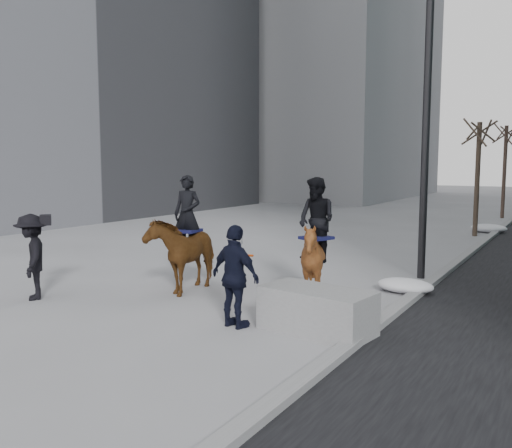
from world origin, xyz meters
The scene contains 12 objects.
ground centered at (0.00, 0.00, 0.00)m, with size 120.00×120.00×0.00m, color gray.
curb centered at (3.00, 10.00, 0.06)m, with size 0.25×90.00×0.12m, color gray.
building_left centered at (-19.00, 10.00, 10.00)m, with size 12.00×26.00×20.00m, color #595960.
planter centered at (2.23, -0.54, 0.37)m, with size 1.83×0.92×0.73m, color gray.
tree_near centered at (2.40, 13.33, 2.38)m, with size 1.20×1.20×4.76m, color #362620, non-canonical shape.
tree_far centered at (2.40, 21.22, 2.56)m, with size 1.20×1.20×5.12m, color #382821, non-canonical shape.
mounted_left centered at (-1.56, 0.72, 0.94)m, with size 1.17×2.06×2.52m.
mounted_right centered at (1.34, 1.21, 1.00)m, with size 1.76×1.86×2.50m.
feeder centered at (0.93, -1.00, 0.88)m, with size 1.09×0.95×1.75m.
camera_crew centered at (-3.68, -1.55, 0.89)m, with size 1.29×1.22×1.75m.
lamppost centered at (2.60, 4.52, 4.99)m, with size 0.25×1.65×9.09m.
snow_piles centered at (2.70, 9.95, 0.17)m, with size 1.38×12.54×0.35m.
Camera 1 is at (5.88, -8.48, 2.79)m, focal length 38.00 mm.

